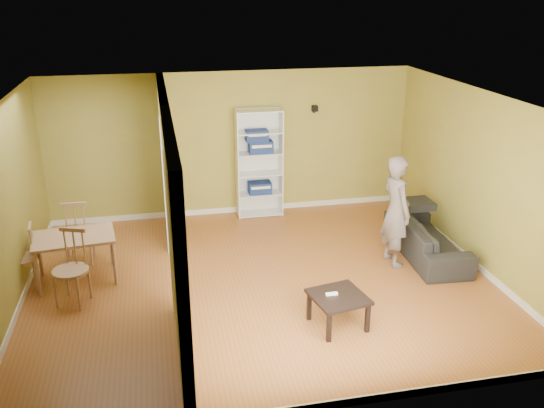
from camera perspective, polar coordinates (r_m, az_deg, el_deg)
The scene contains 15 objects.
room_shell at distance 7.79m, azimuth -1.14°, elevation 0.75°, with size 6.50×6.50×6.50m.
partition at distance 7.67m, azimuth -9.98°, elevation 0.11°, with size 0.22×5.50×2.60m, color #A4A138, non-canonical shape.
wall_speaker at distance 10.48m, azimuth 4.26°, elevation 9.42°, with size 0.10×0.10×0.10m, color black.
sofa at distance 9.27m, azimuth 15.14°, elevation -2.79°, with size 0.83×1.93×0.74m, color #2C2C34.
person at distance 8.66m, azimuth 12.26°, elevation 0.24°, with size 0.57×0.72×1.99m, color slate.
bookshelf at distance 10.40m, azimuth -1.33°, elevation 4.12°, with size 0.82×0.36×1.95m.
paper_box_navy_a at distance 10.49m, azimuth -1.23°, elevation 1.65°, with size 0.41×0.27×0.21m, color navy.
paper_box_navy_b at distance 10.27m, azimuth -1.14°, elevation 5.70°, with size 0.42×0.27×0.21m, color navy.
paper_box_navy_c at distance 10.21m, azimuth -1.52°, elevation 6.72°, with size 0.39×0.25×0.20m, color navy.
coffee_table at distance 7.21m, azimuth 6.59°, elevation -9.43°, with size 0.64×0.64×0.42m.
game_controller at distance 7.17m, azimuth 5.93°, elevation -8.85°, with size 0.15×0.04×0.03m, color white.
dining_table at distance 8.57m, azimuth -19.02°, elevation -3.48°, with size 1.10×0.73×0.69m.
chair_left at distance 8.70m, azimuth -23.54°, elevation -4.84°, with size 0.42×0.42×0.92m, color tan, non-canonical shape.
chair_near at distance 8.01m, azimuth -19.36°, elevation -6.08°, with size 0.47×0.47×1.02m, color tan, non-canonical shape.
chair_far at distance 9.15m, azimuth -18.57°, elevation -2.47°, with size 0.48×0.48×1.04m, color tan, non-canonical shape.
Camera 1 is at (-1.33, -7.18, 3.99)m, focal length 38.00 mm.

